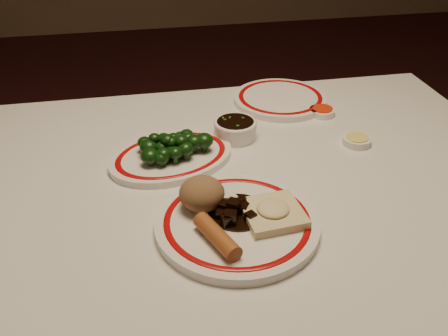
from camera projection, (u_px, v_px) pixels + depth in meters
dining_table at (249, 212)px, 1.07m from camera, size 1.20×0.90×0.75m
main_plate at (237, 223)px, 0.87m from camera, size 0.34×0.34×0.02m
rice_mound at (202, 193)px, 0.88m from camera, size 0.08×0.08×0.06m
spring_roll at (217, 236)px, 0.81m from camera, size 0.07×0.11×0.03m
fried_wonton at (273, 212)px, 0.87m from camera, size 0.11×0.11×0.03m
stirfry_heap at (235, 210)px, 0.88m from camera, size 0.11×0.11×0.03m
broccoli_plate at (171, 157)px, 1.06m from camera, size 0.32×0.30×0.02m
broccoli_pile at (171, 145)px, 1.05m from camera, size 0.16×0.11×0.05m
soy_bowl at (235, 129)px, 1.14m from camera, size 0.10×0.10×0.04m
sweet_sour_dish at (322, 112)px, 1.25m from camera, size 0.06×0.06×0.02m
mustard_dish at (357, 140)px, 1.12m from camera, size 0.06×0.06×0.02m
far_plate at (280, 99)px, 1.31m from camera, size 0.32×0.32×0.02m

